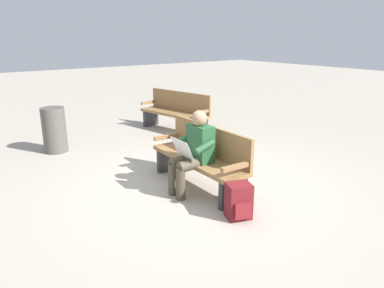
# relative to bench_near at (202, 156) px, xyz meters

# --- Properties ---
(ground_plane) EXTENTS (40.00, 40.00, 0.00)m
(ground_plane) POSITION_rel_bench_near_xyz_m (0.00, 0.07, -0.46)
(ground_plane) COLOR #A89E8E
(bench_near) EXTENTS (1.81, 0.54, 0.90)m
(bench_near) POSITION_rel_bench_near_xyz_m (0.00, 0.00, 0.00)
(bench_near) COLOR olive
(bench_near) RESTS_ON ground
(person_seated) EXTENTS (0.58, 0.58, 1.18)m
(person_seated) POSITION_rel_bench_near_xyz_m (-0.13, 0.24, 0.17)
(person_seated) COLOR #23512D
(person_seated) RESTS_ON ground
(backpack) EXTENTS (0.34, 0.35, 0.45)m
(backpack) POSITION_rel_bench_near_xyz_m (-1.07, 0.26, -0.24)
(backpack) COLOR maroon
(backpack) RESTS_ON ground
(bench_far) EXTENTS (1.86, 0.85, 0.90)m
(bench_far) POSITION_rel_bench_near_xyz_m (2.91, -1.52, 0.00)
(bench_far) COLOR olive
(bench_far) RESTS_ON ground
(trash_bin) EXTENTS (0.44, 0.44, 0.86)m
(trash_bin) POSITION_rel_bench_near_xyz_m (2.95, 1.24, -0.03)
(trash_bin) COLOR #514C47
(trash_bin) RESTS_ON ground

